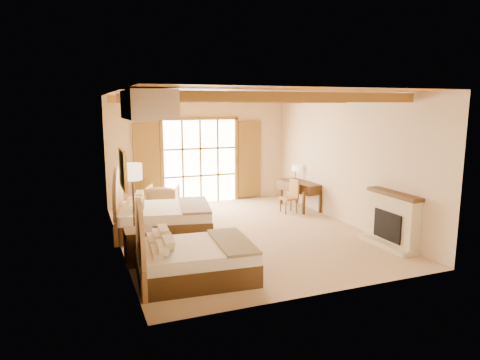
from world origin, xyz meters
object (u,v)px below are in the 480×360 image
nightstand (140,246)px  armchair (163,199)px  bed_far (157,217)px  bed_near (187,258)px  desk (300,194)px

nightstand → armchair: 3.85m
bed_far → armchair: (0.53, 1.98, -0.04)m
bed_near → armchair: size_ratio=2.42×
bed_near → bed_far: 2.77m
armchair → nightstand: bearing=93.8°
bed_far → nightstand: (-0.64, -1.68, -0.10)m
bed_far → bed_near: bearing=-78.9°
nightstand → desk: (4.95, 2.73, 0.09)m
bed_far → armchair: bed_far is taller
armchair → desk: size_ratio=0.55×
nightstand → armchair: size_ratio=0.76×
nightstand → bed_near: bearing=-57.6°
armchair → desk: (3.78, -0.94, 0.03)m
bed_far → armchair: bearing=85.9°
bed_far → nightstand: 1.80m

